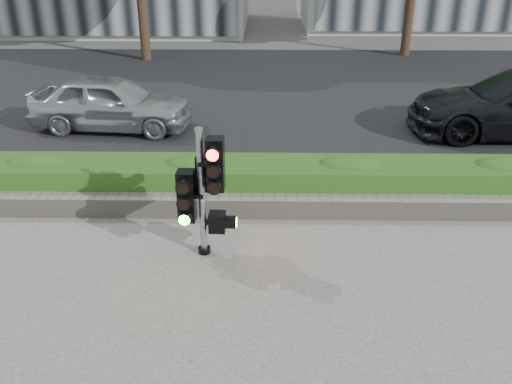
% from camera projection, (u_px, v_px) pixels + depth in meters
% --- Properties ---
extents(ground, '(120.00, 120.00, 0.00)m').
position_uv_depth(ground, '(263.00, 282.00, 7.43)').
color(ground, '#51514C').
rests_on(ground, ground).
extents(road, '(60.00, 13.00, 0.02)m').
position_uv_depth(road, '(265.00, 91.00, 16.46)').
color(road, black).
rests_on(road, ground).
extents(curb, '(60.00, 0.25, 0.12)m').
position_uv_depth(curb, '(264.00, 183.00, 10.25)').
color(curb, gray).
rests_on(curb, ground).
extents(stone_wall, '(12.00, 0.32, 0.34)m').
position_uv_depth(stone_wall, '(263.00, 206.00, 9.06)').
color(stone_wall, gray).
rests_on(stone_wall, sidewalk).
extents(hedge, '(12.00, 1.00, 0.68)m').
position_uv_depth(hedge, '(264.00, 181.00, 9.58)').
color(hedge, '#4D912C').
rests_on(hedge, sidewalk).
extents(traffic_signal, '(0.67, 0.50, 1.95)m').
position_uv_depth(traffic_signal, '(204.00, 186.00, 7.62)').
color(traffic_signal, black).
rests_on(traffic_signal, sidewalk).
extents(car_silver, '(3.96, 1.92, 1.30)m').
position_uv_depth(car_silver, '(111.00, 103.00, 12.95)').
color(car_silver, '#B3B5BB').
rests_on(car_silver, road).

